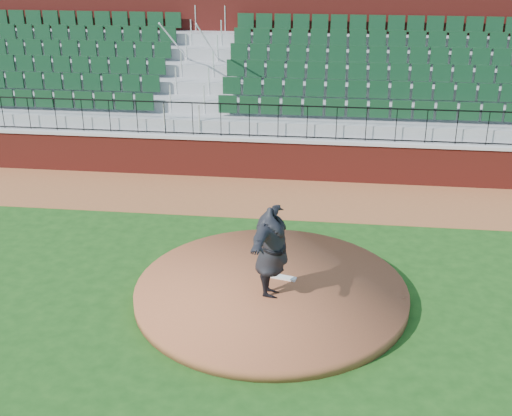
{
  "coord_description": "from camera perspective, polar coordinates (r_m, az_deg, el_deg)",
  "views": [
    {
      "loc": [
        1.63,
        -11.91,
        7.05
      ],
      "look_at": [
        0.0,
        1.5,
        1.3
      ],
      "focal_mm": 45.58,
      "sensor_mm": 36.0,
      "label": 1
    }
  ],
  "objects": [
    {
      "name": "ground",
      "position": [
        13.94,
        -0.75,
        -7.33
      ],
      "size": [
        90.0,
        90.0,
        0.0
      ],
      "primitive_type": "plane",
      "color": "#184313",
      "rests_on": "ground"
    },
    {
      "name": "field_wall",
      "position": [
        20.05,
        1.91,
        4.27
      ],
      "size": [
        34.0,
        0.35,
        1.2
      ],
      "primitive_type": "cube",
      "color": "maroon",
      "rests_on": "ground"
    },
    {
      "name": "wall_railing",
      "position": [
        19.7,
        1.95,
        7.58
      ],
      "size": [
        34.0,
        0.05,
        1.0
      ],
      "primitive_type": null,
      "color": "black",
      "rests_on": "wall_cap"
    },
    {
      "name": "pitching_rubber",
      "position": [
        13.93,
        2.25,
        -6.08
      ],
      "size": [
        0.66,
        0.3,
        0.04
      ],
      "primitive_type": "cube",
      "rotation": [
        0.0,
        0.0,
        -0.24
      ],
      "color": "silver",
      "rests_on": "pitchers_mound"
    },
    {
      "name": "wall_cap",
      "position": [
        19.85,
        1.93,
        6.05
      ],
      "size": [
        34.0,
        0.45,
        0.1
      ],
      "primitive_type": "cube",
      "color": "#B7B7B7",
      "rests_on": "field_wall"
    },
    {
      "name": "warning_track",
      "position": [
        18.76,
        1.44,
        0.99
      ],
      "size": [
        34.0,
        3.2,
        0.01
      ],
      "primitive_type": "cube",
      "color": "brown",
      "rests_on": "ground"
    },
    {
      "name": "seating_stands",
      "position": [
        22.21,
        2.61,
        10.68
      ],
      "size": [
        34.0,
        5.1,
        4.6
      ],
      "primitive_type": null,
      "color": "gray",
      "rests_on": "ground"
    },
    {
      "name": "concourse_wall",
      "position": [
        24.87,
        3.15,
        13.06
      ],
      "size": [
        34.0,
        0.5,
        5.5
      ],
      "primitive_type": "cube",
      "color": "maroon",
      "rests_on": "ground"
    },
    {
      "name": "pitcher",
      "position": [
        12.87,
        1.37,
        -3.91
      ],
      "size": [
        0.85,
        2.42,
        1.93
      ],
      "primitive_type": "imported",
      "rotation": [
        0.0,
        0.0,
        1.48
      ],
      "color": "black",
      "rests_on": "pitchers_mound"
    },
    {
      "name": "pitchers_mound",
      "position": [
        13.68,
        1.32,
        -7.36
      ],
      "size": [
        5.67,
        5.67,
        0.25
      ],
      "primitive_type": "cylinder",
      "color": "brown",
      "rests_on": "ground"
    }
  ]
}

